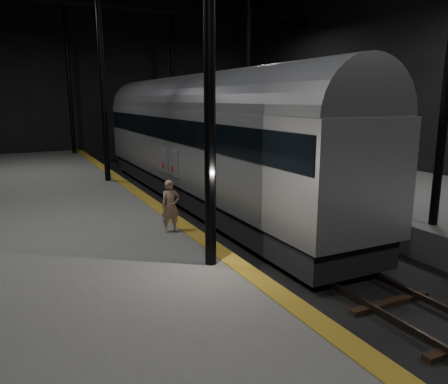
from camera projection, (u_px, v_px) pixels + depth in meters
ground at (261, 236)px, 15.71m from camera, size 44.00×44.00×0.00m
platform_left at (35, 254)px, 12.40m from camera, size 9.00×43.80×1.00m
platform_right at (411, 201)px, 18.82m from camera, size 9.00×43.80×1.00m
tactile_strip at (176, 220)px, 14.11m from camera, size 0.50×43.80×0.01m
track at (262, 234)px, 15.70m from camera, size 2.40×43.00×0.24m
train at (199, 134)px, 20.10m from camera, size 3.24×21.70×5.80m
woman at (171, 206)px, 12.70m from camera, size 0.57×0.38×1.54m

